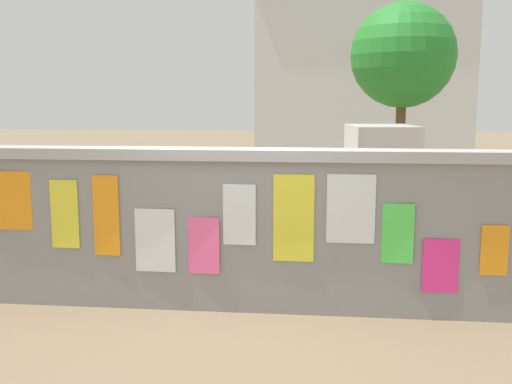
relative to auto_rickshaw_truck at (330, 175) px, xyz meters
The scene contains 9 objects.
ground 3.25m from the auto_rickshaw_truck, 109.84° to the left, with size 60.00×60.00×0.00m, color #7A664C.
poster_wall 5.17m from the auto_rickshaw_truck, 101.85° to the right, with size 6.42×0.42×1.81m.
auto_rickshaw_truck is the anchor object (origin of this frame).
motorcycle 4.08m from the auto_rickshaw_truck, 134.06° to the right, with size 1.90×0.56×0.87m.
bicycle_near 3.22m from the auto_rickshaw_truck, 70.23° to the right, with size 1.67×0.56×0.95m.
bicycle_far 3.70m from the auto_rickshaw_truck, behind, with size 1.71×0.44×0.95m.
person_walking 3.91m from the auto_rickshaw_truck, 102.49° to the right, with size 0.48×0.48×1.62m.
tree_roadside 6.43m from the auto_rickshaw_truck, 69.59° to the left, with size 2.87×2.87×4.97m.
building_background 14.70m from the auto_rickshaw_truck, 84.14° to the left, with size 8.79×5.34×7.13m.
Camera 1 is at (0.84, -6.35, 2.35)m, focal length 41.39 mm.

